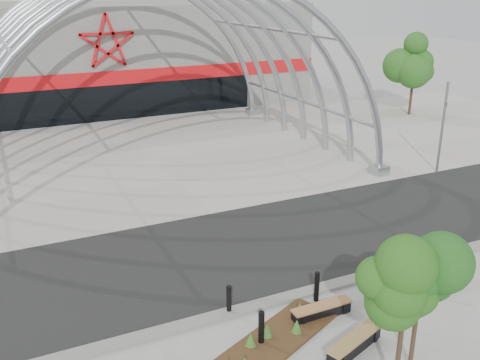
{
  "coord_description": "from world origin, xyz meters",
  "views": [
    {
      "loc": [
        -7.98,
        -12.92,
        9.49
      ],
      "look_at": [
        0.0,
        4.0,
        2.6
      ],
      "focal_mm": 40.0,
      "sensor_mm": 36.0,
      "label": 1
    }
  ],
  "objects_px": {
    "bench_0": "(354,344)",
    "bollard_2": "(317,287)",
    "signal_pole": "(442,126)",
    "street_tree_0": "(406,293)",
    "bench_1": "(321,311)",
    "street_tree_1": "(421,281)"
  },
  "relations": [
    {
      "from": "bench_0",
      "to": "bollard_2",
      "type": "bearing_deg",
      "value": 80.86
    },
    {
      "from": "signal_pole",
      "to": "bench_0",
      "type": "relative_size",
      "value": 2.28
    },
    {
      "from": "street_tree_0",
      "to": "bench_1",
      "type": "distance_m",
      "value": 4.32
    },
    {
      "from": "bollard_2",
      "to": "signal_pole",
      "type": "bearing_deg",
      "value": 31.48
    },
    {
      "from": "street_tree_0",
      "to": "street_tree_1",
      "type": "distance_m",
      "value": 1.18
    },
    {
      "from": "street_tree_0",
      "to": "bench_0",
      "type": "relative_size",
      "value": 1.84
    },
    {
      "from": "street_tree_1",
      "to": "bench_1",
      "type": "distance_m",
      "value": 3.83
    },
    {
      "from": "bench_0",
      "to": "bollard_2",
      "type": "xyz_separation_m",
      "value": [
        0.41,
        2.54,
        0.29
      ]
    },
    {
      "from": "signal_pole",
      "to": "bench_0",
      "type": "bearing_deg",
      "value": -141.75
    },
    {
      "from": "street_tree_1",
      "to": "bench_0",
      "type": "distance_m",
      "value": 2.78
    },
    {
      "from": "street_tree_0",
      "to": "bollard_2",
      "type": "bearing_deg",
      "value": 83.85
    },
    {
      "from": "bench_0",
      "to": "street_tree_1",
      "type": "bearing_deg",
      "value": -50.01
    },
    {
      "from": "street_tree_1",
      "to": "bench_1",
      "type": "relative_size",
      "value": 1.82
    },
    {
      "from": "bench_0",
      "to": "bench_1",
      "type": "relative_size",
      "value": 1.08
    },
    {
      "from": "bench_0",
      "to": "bench_1",
      "type": "bearing_deg",
      "value": 87.8
    },
    {
      "from": "bench_1",
      "to": "bollard_2",
      "type": "relative_size",
      "value": 1.94
    },
    {
      "from": "bench_0",
      "to": "bollard_2",
      "type": "distance_m",
      "value": 2.59
    },
    {
      "from": "street_tree_0",
      "to": "bench_1",
      "type": "bearing_deg",
      "value": 88.08
    },
    {
      "from": "bench_1",
      "to": "bollard_2",
      "type": "bearing_deg",
      "value": 67.06
    },
    {
      "from": "street_tree_1",
      "to": "bollard_2",
      "type": "bearing_deg",
      "value": 98.48
    },
    {
      "from": "signal_pole",
      "to": "street_tree_1",
      "type": "bearing_deg",
      "value": -136.6
    },
    {
      "from": "bench_1",
      "to": "bollard_2",
      "type": "xyz_separation_m",
      "value": [
        0.34,
        0.81,
        0.3
      ]
    }
  ]
}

